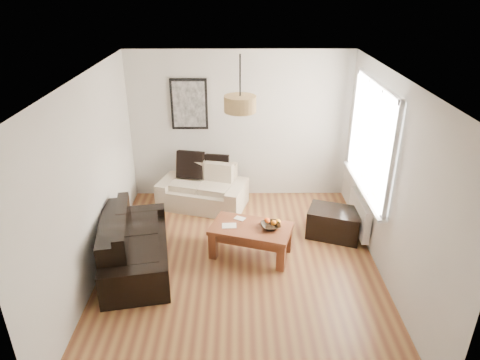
{
  "coord_description": "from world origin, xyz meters",
  "views": [
    {
      "loc": [
        -0.03,
        -4.9,
        3.65
      ],
      "look_at": [
        0.0,
        0.6,
        1.05
      ],
      "focal_mm": 32.27,
      "sensor_mm": 36.0,
      "label": 1
    }
  ],
  "objects_px": {
    "coffee_table": "(251,240)",
    "ottoman": "(334,223)",
    "sofa_leather": "(135,243)",
    "loveseat_cream": "(203,187)"
  },
  "relations": [
    {
      "from": "ottoman",
      "to": "loveseat_cream",
      "type": "bearing_deg",
      "value": 154.78
    },
    {
      "from": "coffee_table",
      "to": "ottoman",
      "type": "distance_m",
      "value": 1.38
    },
    {
      "from": "loveseat_cream",
      "to": "coffee_table",
      "type": "relative_size",
      "value": 1.3
    },
    {
      "from": "coffee_table",
      "to": "ottoman",
      "type": "relative_size",
      "value": 1.43
    },
    {
      "from": "sofa_leather",
      "to": "ottoman",
      "type": "bearing_deg",
      "value": -85.78
    },
    {
      "from": "sofa_leather",
      "to": "ottoman",
      "type": "xyz_separation_m",
      "value": [
        2.88,
        0.76,
        -0.15
      ]
    },
    {
      "from": "sofa_leather",
      "to": "loveseat_cream",
      "type": "bearing_deg",
      "value": -34.85
    },
    {
      "from": "loveseat_cream",
      "to": "ottoman",
      "type": "height_order",
      "value": "loveseat_cream"
    },
    {
      "from": "coffee_table",
      "to": "sofa_leather",
      "type": "bearing_deg",
      "value": -170.31
    },
    {
      "from": "sofa_leather",
      "to": "coffee_table",
      "type": "relative_size",
      "value": 1.55
    }
  ]
}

